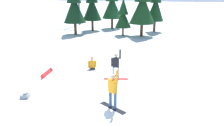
{
  "coord_description": "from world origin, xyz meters",
  "views": [
    {
      "loc": [
        4.94,
        -7.52,
        5.32
      ],
      "look_at": [
        -0.2,
        4.53,
        1.0
      ],
      "focal_mm": 33.61,
      "sensor_mm": 36.0,
      "label": 1
    }
  ],
  "objects_px": {
    "pine_tree_short": "(156,4)",
    "pine_tree_twin": "(123,15)",
    "pine_tree_slender": "(143,3)",
    "snowboarder_midground": "(116,65)",
    "loose_snowboard_near_right": "(47,73)",
    "pine_tree_tall": "(74,4)",
    "pine_tree_broad": "(112,3)",
    "backpack_grey": "(25,96)",
    "snowboarder_background": "(92,64)",
    "pine_tree_young": "(92,4)",
    "snowboarder_foreground": "(113,90)"
  },
  "relations": [
    {
      "from": "pine_tree_tall",
      "to": "pine_tree_short",
      "type": "xyz_separation_m",
      "value": [
        9.54,
        6.34,
        -0.05
      ]
    },
    {
      "from": "pine_tree_broad",
      "to": "snowboarder_foreground",
      "type": "bearing_deg",
      "value": -66.82
    },
    {
      "from": "pine_tree_young",
      "to": "snowboarder_midground",
      "type": "bearing_deg",
      "value": -57.39
    },
    {
      "from": "pine_tree_tall",
      "to": "pine_tree_broad",
      "type": "relative_size",
      "value": 0.99
    },
    {
      "from": "snowboarder_background",
      "to": "pine_tree_tall",
      "type": "relative_size",
      "value": 0.22
    },
    {
      "from": "snowboarder_background",
      "to": "backpack_grey",
      "type": "distance_m",
      "value": 5.73
    },
    {
      "from": "snowboarder_midground",
      "to": "pine_tree_young",
      "type": "relative_size",
      "value": 0.28
    },
    {
      "from": "pine_tree_short",
      "to": "pine_tree_young",
      "type": "xyz_separation_m",
      "value": [
        -8.88,
        -2.61,
        -0.04
      ]
    },
    {
      "from": "pine_tree_twin",
      "to": "pine_tree_slender",
      "type": "xyz_separation_m",
      "value": [
        2.48,
        0.31,
        1.54
      ]
    },
    {
      "from": "snowboarder_foreground",
      "to": "snowboarder_midground",
      "type": "relative_size",
      "value": 1.02
    },
    {
      "from": "snowboarder_midground",
      "to": "pine_tree_short",
      "type": "relative_size",
      "value": 0.28
    },
    {
      "from": "loose_snowboard_near_right",
      "to": "pine_tree_young",
      "type": "relative_size",
      "value": 0.24
    },
    {
      "from": "pine_tree_slender",
      "to": "pine_tree_young",
      "type": "height_order",
      "value": "pine_tree_slender"
    },
    {
      "from": "backpack_grey",
      "to": "pine_tree_slender",
      "type": "xyz_separation_m",
      "value": [
        1.06,
        19.27,
        4.07
      ]
    },
    {
      "from": "snowboarder_background",
      "to": "pine_tree_slender",
      "type": "relative_size",
      "value": 0.21
    },
    {
      "from": "loose_snowboard_near_right",
      "to": "pine_tree_twin",
      "type": "height_order",
      "value": "pine_tree_twin"
    },
    {
      "from": "snowboarder_midground",
      "to": "pine_tree_short",
      "type": "distance_m",
      "value": 19.34
    },
    {
      "from": "loose_snowboard_near_right",
      "to": "pine_tree_tall",
      "type": "height_order",
      "value": "pine_tree_tall"
    },
    {
      "from": "pine_tree_slender",
      "to": "pine_tree_young",
      "type": "xyz_separation_m",
      "value": [
        -8.08,
        1.52,
        -0.29
      ]
    },
    {
      "from": "backpack_grey",
      "to": "pine_tree_young",
      "type": "xyz_separation_m",
      "value": [
        -7.02,
        20.79,
        3.78
      ]
    },
    {
      "from": "snowboarder_background",
      "to": "pine_tree_tall",
      "type": "height_order",
      "value": "pine_tree_tall"
    },
    {
      "from": "snowboarder_midground",
      "to": "pine_tree_slender",
      "type": "relative_size",
      "value": 0.26
    },
    {
      "from": "snowboarder_background",
      "to": "loose_snowboard_near_right",
      "type": "relative_size",
      "value": 0.94
    },
    {
      "from": "loose_snowboard_near_right",
      "to": "pine_tree_short",
      "type": "relative_size",
      "value": 0.24
    },
    {
      "from": "pine_tree_broad",
      "to": "backpack_grey",
      "type": "bearing_deg",
      "value": -77.95
    },
    {
      "from": "pine_tree_twin",
      "to": "loose_snowboard_near_right",
      "type": "bearing_deg",
      "value": -89.14
    },
    {
      "from": "pine_tree_young",
      "to": "snowboarder_foreground",
      "type": "bearing_deg",
      "value": -59.42
    },
    {
      "from": "loose_snowboard_near_right",
      "to": "pine_tree_slender",
      "type": "distance_m",
      "value": 16.74
    },
    {
      "from": "snowboarder_background",
      "to": "backpack_grey",
      "type": "height_order",
      "value": "snowboarder_background"
    },
    {
      "from": "snowboarder_foreground",
      "to": "pine_tree_young",
      "type": "distance_m",
      "value": 23.3
    },
    {
      "from": "snowboarder_background",
      "to": "pine_tree_slender",
      "type": "distance_m",
      "value": 14.18
    },
    {
      "from": "snowboarder_midground",
      "to": "loose_snowboard_near_right",
      "type": "bearing_deg",
      "value": -166.08
    },
    {
      "from": "loose_snowboard_near_right",
      "to": "pine_tree_short",
      "type": "bearing_deg",
      "value": 81.44
    },
    {
      "from": "backpack_grey",
      "to": "pine_tree_twin",
      "type": "relative_size",
      "value": 0.11
    },
    {
      "from": "pine_tree_tall",
      "to": "pine_tree_twin",
      "type": "bearing_deg",
      "value": 17.04
    },
    {
      "from": "backpack_grey",
      "to": "pine_tree_slender",
      "type": "relative_size",
      "value": 0.07
    },
    {
      "from": "backpack_grey",
      "to": "pine_tree_short",
      "type": "distance_m",
      "value": 23.78
    },
    {
      "from": "pine_tree_short",
      "to": "pine_tree_twin",
      "type": "xyz_separation_m",
      "value": [
        -3.28,
        -4.43,
        -1.3
      ]
    },
    {
      "from": "snowboarder_foreground",
      "to": "pine_tree_slender",
      "type": "relative_size",
      "value": 0.27
    },
    {
      "from": "snowboarder_foreground",
      "to": "pine_tree_young",
      "type": "relative_size",
      "value": 0.29
    },
    {
      "from": "backpack_grey",
      "to": "pine_tree_tall",
      "type": "bearing_deg",
      "value": 114.23
    },
    {
      "from": "snowboarder_midground",
      "to": "pine_tree_twin",
      "type": "height_order",
      "value": "pine_tree_twin"
    },
    {
      "from": "snowboarder_foreground",
      "to": "pine_tree_young",
      "type": "height_order",
      "value": "pine_tree_young"
    },
    {
      "from": "snowboarder_midground",
      "to": "snowboarder_background",
      "type": "xyz_separation_m",
      "value": [
        -2.46,
        1.28,
        -0.62
      ]
    },
    {
      "from": "snowboarder_midground",
      "to": "pine_tree_young",
      "type": "height_order",
      "value": "pine_tree_young"
    },
    {
      "from": "snowboarder_background",
      "to": "pine_tree_slender",
      "type": "bearing_deg",
      "value": 89.89
    },
    {
      "from": "pine_tree_short",
      "to": "pine_tree_slender",
      "type": "relative_size",
      "value": 0.94
    },
    {
      "from": "snowboarder_midground",
      "to": "pine_tree_short",
      "type": "xyz_separation_m",
      "value": [
        -1.64,
        19.04,
        3.01
      ]
    },
    {
      "from": "pine_tree_twin",
      "to": "pine_tree_broad",
      "type": "xyz_separation_m",
      "value": [
        -3.67,
        4.89,
        1.4
      ]
    },
    {
      "from": "loose_snowboard_near_right",
      "to": "pine_tree_short",
      "type": "xyz_separation_m",
      "value": [
        3.04,
        20.2,
        3.82
      ]
    }
  ]
}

